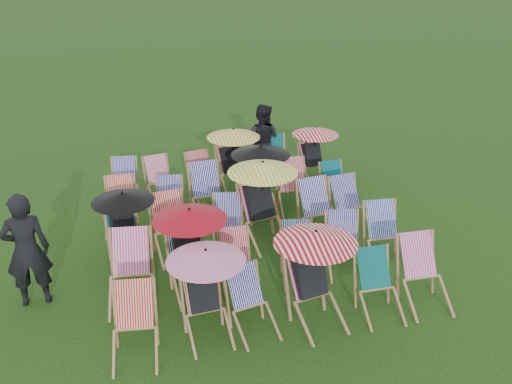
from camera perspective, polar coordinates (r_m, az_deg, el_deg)
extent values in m
plane|color=black|center=(9.96, -0.73, -5.42)|extent=(100.00, 100.00, 0.00)
cube|color=red|center=(7.65, -12.09, -10.89)|extent=(0.51, 0.40, 0.56)
cube|color=red|center=(7.82, -5.47, -9.61)|extent=(0.48, 0.37, 0.55)
cube|color=black|center=(7.78, -5.39, -9.80)|extent=(0.41, 0.42, 0.57)
sphere|color=tan|center=(7.69, -5.66, -7.57)|extent=(0.20, 0.20, 0.20)
cylinder|color=black|center=(7.62, -4.97, -8.31)|extent=(0.03, 0.03, 0.67)
cone|color=pink|center=(7.46, -5.05, -6.34)|extent=(1.06, 1.06, 0.16)
cube|color=#08068B|center=(7.90, -1.16, -9.33)|extent=(0.50, 0.41, 0.52)
cube|color=#D02965|center=(8.03, 5.07, -8.10)|extent=(0.56, 0.46, 0.60)
cube|color=black|center=(8.00, 5.26, -8.29)|extent=(0.49, 0.50, 0.62)
sphere|color=tan|center=(7.90, 4.96, -5.93)|extent=(0.22, 0.22, 0.22)
cylinder|color=black|center=(7.85, 5.89, -6.63)|extent=(0.03, 0.03, 0.73)
cone|color=red|center=(7.68, 6.00, -4.51)|extent=(1.15, 1.15, 0.18)
cube|color=#0B742C|center=(8.40, 11.67, -7.44)|extent=(0.46, 0.35, 0.54)
cube|color=#E52D93|center=(8.75, 15.89, -6.04)|extent=(0.52, 0.39, 0.60)
cube|color=#F63192|center=(8.64, -12.42, -5.79)|extent=(0.58, 0.46, 0.63)
cube|color=#071198|center=(8.72, -7.01, -5.50)|extent=(0.52, 0.41, 0.58)
cube|color=black|center=(8.68, -6.93, -5.66)|extent=(0.45, 0.46, 0.60)
sphere|color=tan|center=(8.61, -7.21, -3.52)|extent=(0.21, 0.21, 0.21)
cylinder|color=black|center=(8.52, -6.56, -4.18)|extent=(0.03, 0.03, 0.71)
cone|color=#A50918|center=(8.37, -6.66, -2.24)|extent=(1.11, 1.11, 0.17)
cube|color=red|center=(8.87, -2.19, -5.34)|extent=(0.44, 0.33, 0.51)
cube|color=navy|center=(9.04, 4.13, -4.61)|extent=(0.49, 0.40, 0.52)
cube|color=#10068D|center=(9.33, 8.65, -3.65)|extent=(0.52, 0.43, 0.55)
cube|color=#0826A6|center=(9.68, 12.43, -2.67)|extent=(0.52, 0.40, 0.58)
cube|color=#09602C|center=(9.66, -13.29, -3.22)|extent=(0.47, 0.37, 0.53)
cube|color=black|center=(9.62, -13.25, -3.34)|extent=(0.40, 0.42, 0.55)
sphere|color=tan|center=(9.57, -13.50, -1.57)|extent=(0.19, 0.19, 0.19)
cylinder|color=black|center=(9.48, -13.03, -2.09)|extent=(0.03, 0.03, 0.64)
cone|color=black|center=(9.35, -13.21, -0.48)|extent=(1.01, 1.01, 0.16)
cube|color=red|center=(9.75, -8.82, -1.91)|extent=(0.56, 0.44, 0.61)
cube|color=#0D0796|center=(9.90, -2.86, -1.76)|extent=(0.50, 0.41, 0.53)
cube|color=#FD3271|center=(9.98, 0.06, -0.79)|extent=(0.60, 0.49, 0.63)
cube|color=black|center=(9.94, 0.20, -0.92)|extent=(0.52, 0.53, 0.66)
sphere|color=tan|center=(9.88, -0.08, 1.14)|extent=(0.23, 0.23, 0.23)
cylinder|color=black|center=(9.81, 0.66, 0.59)|extent=(0.03, 0.03, 0.77)
cone|color=yellow|center=(9.67, 0.67, 2.49)|extent=(1.21, 1.21, 0.19)
cube|color=#0F079A|center=(10.22, 5.83, -0.42)|extent=(0.55, 0.43, 0.61)
cube|color=#0E0799|center=(10.55, 8.87, 0.01)|extent=(0.53, 0.42, 0.58)
cube|color=red|center=(10.76, -13.42, 0.03)|extent=(0.51, 0.39, 0.56)
cube|color=#0B0799|center=(10.79, -8.64, 0.18)|extent=(0.47, 0.37, 0.51)
cube|color=#0E079D|center=(10.92, -5.15, 1.32)|extent=(0.53, 0.40, 0.61)
cube|color=#0C079D|center=(10.98, 0.00, 1.40)|extent=(0.50, 0.37, 0.58)
cube|color=black|center=(10.94, 0.07, 1.29)|extent=(0.42, 0.43, 0.61)
sphere|color=tan|center=(10.91, -0.07, 3.04)|extent=(0.21, 0.21, 0.21)
cylinder|color=black|center=(10.81, 0.45, 2.56)|extent=(0.03, 0.03, 0.71)
cone|color=black|center=(10.69, 0.45, 4.18)|extent=(1.12, 1.12, 0.17)
cube|color=#EE0831|center=(11.18, 3.53, 1.83)|extent=(0.53, 0.41, 0.59)
cube|color=#0A6C33|center=(11.47, 7.66, 1.74)|extent=(0.45, 0.35, 0.51)
cube|color=#1408AD|center=(11.80, -13.05, 2.09)|extent=(0.47, 0.37, 0.52)
cube|color=#E12D6A|center=(11.73, -9.87, 2.26)|extent=(0.49, 0.40, 0.53)
cube|color=red|center=(11.87, -5.75, 2.77)|extent=(0.49, 0.40, 0.52)
cube|color=red|center=(11.97, -2.66, 3.34)|extent=(0.53, 0.42, 0.57)
cube|color=black|center=(11.93, -2.57, 3.25)|extent=(0.46, 0.47, 0.60)
sphere|color=tan|center=(11.90, -2.78, 4.82)|extent=(0.21, 0.21, 0.21)
cylinder|color=black|center=(11.82, -2.26, 4.42)|extent=(0.03, 0.03, 0.70)
cone|color=#E6A90C|center=(11.71, -2.28, 5.89)|extent=(1.10, 1.10, 0.17)
cube|color=#0B7637|center=(12.25, 1.48, 4.25)|extent=(0.60, 0.49, 0.64)
cube|color=#DC2C84|center=(12.46, 5.44, 3.85)|extent=(0.49, 0.40, 0.52)
cube|color=black|center=(12.43, 5.55, 3.78)|extent=(0.43, 0.44, 0.54)
sphere|color=tan|center=(12.40, 5.38, 5.15)|extent=(0.19, 0.19, 0.19)
cylinder|color=black|center=(12.34, 5.90, 4.80)|extent=(0.03, 0.03, 0.64)
cone|color=red|center=(12.25, 5.96, 6.08)|extent=(1.00, 1.00, 0.15)
imported|color=black|center=(8.74, -21.97, -5.43)|extent=(0.67, 0.46, 1.76)
imported|color=black|center=(12.38, 0.62, 5.07)|extent=(1.02, 0.98, 1.67)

